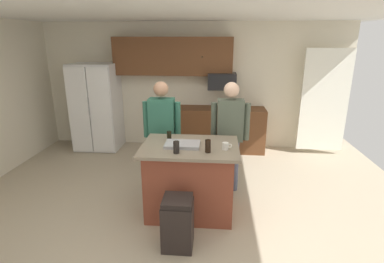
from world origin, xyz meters
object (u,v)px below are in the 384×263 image
at_px(glass_stout_tall, 169,136).
at_px(person_elder_center, 230,130).
at_px(microwave_over_range, 222,81).
at_px(kitchen_island, 190,179).
at_px(trash_bin, 178,223).
at_px(person_guest_left, 162,128).
at_px(mug_ceramic_white, 226,146).
at_px(serving_tray, 182,144).
at_px(refrigerator, 97,107).
at_px(tumbler_amber, 176,147).
at_px(glass_dark_ale, 208,146).

bearing_deg(glass_stout_tall, person_elder_center, 29.94).
bearing_deg(microwave_over_range, person_elder_center, -86.31).
distance_m(kitchen_island, trash_bin, 0.76).
height_order(person_guest_left, mug_ceramic_white, person_guest_left).
xyz_separation_m(mug_ceramic_white, serving_tray, (-0.55, 0.08, -0.02)).
bearing_deg(mug_ceramic_white, refrigerator, 136.96).
height_order(refrigerator, kitchen_island, refrigerator).
xyz_separation_m(kitchen_island, tumbler_amber, (-0.14, -0.28, 0.55)).
xyz_separation_m(mug_ceramic_white, trash_bin, (-0.52, -0.63, -0.70)).
height_order(kitchen_island, glass_dark_ale, glass_dark_ale).
bearing_deg(refrigerator, mug_ceramic_white, -43.04).
bearing_deg(person_guest_left, trash_bin, -18.76).
distance_m(refrigerator, tumbler_amber, 3.34).
height_order(tumbler_amber, glass_dark_ale, glass_dark_ale).
xyz_separation_m(kitchen_island, serving_tray, (-0.09, -0.03, 0.49)).
distance_m(microwave_over_range, mug_ceramic_white, 2.62).
relative_size(person_elder_center, trash_bin, 2.75).
distance_m(kitchen_island, tumbler_amber, 0.63).
xyz_separation_m(person_guest_left, glass_stout_tall, (0.19, -0.50, 0.05)).
relative_size(refrigerator, person_guest_left, 1.07).
bearing_deg(glass_dark_ale, trash_bin, -120.81).
bearing_deg(person_guest_left, glass_dark_ale, 3.18).
xyz_separation_m(kitchen_island, person_guest_left, (-0.49, 0.70, 0.48)).
xyz_separation_m(refrigerator, glass_dark_ale, (2.42, -2.58, 0.14)).
bearing_deg(tumbler_amber, mug_ceramic_white, 16.60).
distance_m(glass_stout_tall, glass_dark_ale, 0.68).
height_order(refrigerator, glass_stout_tall, refrigerator).
height_order(glass_stout_tall, glass_dark_ale, glass_dark_ale).
distance_m(tumbler_amber, trash_bin, 0.86).
height_order(microwave_over_range, person_elder_center, person_elder_center).
relative_size(refrigerator, mug_ceramic_white, 15.00).
bearing_deg(microwave_over_range, serving_tray, -101.53).
height_order(person_guest_left, glass_stout_tall, person_guest_left).
distance_m(person_elder_center, glass_stout_tall, 0.96).
distance_m(refrigerator, person_guest_left, 2.37).
bearing_deg(tumbler_amber, glass_stout_tall, 108.72).
bearing_deg(person_guest_left, refrigerator, -169.41).
xyz_separation_m(refrigerator, glass_stout_tall, (1.88, -2.16, 0.12)).
xyz_separation_m(glass_dark_ale, serving_tray, (-0.33, 0.19, -0.06)).
bearing_deg(person_elder_center, microwave_over_range, -138.07).
xyz_separation_m(person_elder_center, trash_bin, (-0.60, -1.41, -0.67)).
bearing_deg(glass_dark_ale, serving_tray, 149.75).
bearing_deg(person_guest_left, glass_stout_tall, -14.36).
xyz_separation_m(person_guest_left, serving_tray, (0.40, -0.73, 0.01)).
height_order(kitchen_island, trash_bin, kitchen_island).
xyz_separation_m(tumbler_amber, trash_bin, (0.07, -0.45, -0.73)).
bearing_deg(kitchen_island, glass_stout_tall, 146.84).
bearing_deg(serving_tray, mug_ceramic_white, -8.13).
height_order(refrigerator, person_elder_center, refrigerator).
relative_size(person_guest_left, glass_stout_tall, 13.65).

